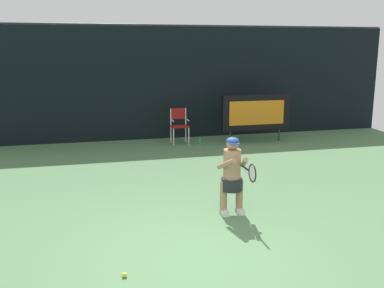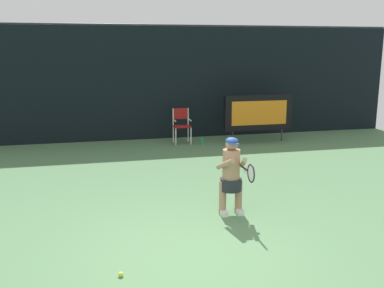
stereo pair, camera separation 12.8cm
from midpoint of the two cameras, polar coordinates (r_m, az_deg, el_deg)
The scene contains 8 objects.
ground at distance 6.39m, azimuth 0.86°, elevation -15.12°, with size 18.00×22.00×0.03m.
backdrop_screen at distance 14.30m, azimuth -7.69°, elevation 7.72°, with size 18.00×0.12×3.66m.
scoreboard at distance 14.00m, azimuth 8.80°, elevation 4.03°, with size 2.20×0.21×1.50m.
umpire_chair at distance 13.79m, azimuth -1.09°, elevation 2.67°, with size 0.52×0.44×1.08m.
water_bottle at distance 13.60m, azimuth 1.57°, elevation 0.40°, with size 0.07×0.07×0.27m.
tennis_player at distance 7.89m, azimuth 5.56°, elevation -3.83°, with size 0.54×0.62×1.40m.
tennis_racket at distance 7.32m, azimuth 8.05°, elevation -3.73°, with size 0.03×0.60×0.31m.
tennis_ball_loose at distance 6.09m, azimuth -8.56°, elevation -16.30°, with size 0.07×0.07×0.07m.
Camera 2 is at (-1.33, -5.70, 2.94)m, focal length 41.35 mm.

